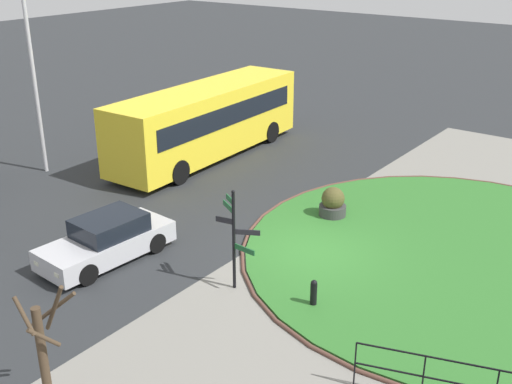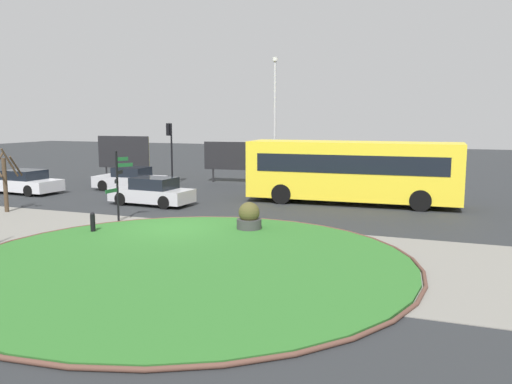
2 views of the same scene
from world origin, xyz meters
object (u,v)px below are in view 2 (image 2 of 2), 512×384
(car_far_lane, at_px, (152,192))
(planter_near_signpost, at_px, (249,218))
(signpost_directional, at_px, (118,182))
(bollard_foreground, at_px, (93,223))
(traffic_light_near, at_px, (170,140))
(billboard_left, at_px, (236,156))
(street_tree_bare, at_px, (6,180))
(car_trailing, at_px, (130,179))
(car_near_lane, at_px, (23,182))
(lamppost_tall, at_px, (275,119))
(billboard_right, at_px, (124,153))
(bus_yellow, at_px, (352,171))

(car_far_lane, xyz_separation_m, planter_near_signpost, (6.72, -3.94, -0.13))
(signpost_directional, xyz_separation_m, bollard_foreground, (0.46, -2.28, -1.27))
(traffic_light_near, distance_m, billboard_left, 4.41)
(traffic_light_near, relative_size, street_tree_bare, 1.33)
(car_far_lane, distance_m, car_trailing, 5.88)
(car_near_lane, relative_size, billboard_left, 1.07)
(car_far_lane, height_order, car_trailing, car_trailing)
(car_near_lane, height_order, lamppost_tall, lamppost_tall)
(planter_near_signpost, bearing_deg, lamppost_tall, 104.43)
(billboard_left, bearing_deg, billboard_right, -179.48)
(car_trailing, xyz_separation_m, traffic_light_near, (0.98, 3.09, 2.24))
(car_far_lane, height_order, lamppost_tall, lamppost_tall)
(bollard_foreground, distance_m, car_trailing, 12.00)
(signpost_directional, bearing_deg, bus_yellow, 44.69)
(bollard_foreground, distance_m, planter_near_signpost, 5.84)
(signpost_directional, xyz_separation_m, street_tree_bare, (-6.08, 0.03, -0.18))
(bus_yellow, bearing_deg, bollard_foreground, -129.02)
(bollard_foreground, xyz_separation_m, street_tree_bare, (-6.53, 2.31, 1.08))
(car_near_lane, bearing_deg, planter_near_signpost, 166.40)
(billboard_right, bearing_deg, bollard_foreground, -62.25)
(bus_yellow, relative_size, billboard_right, 2.63)
(car_near_lane, distance_m, traffic_light_near, 9.01)
(street_tree_bare, bearing_deg, planter_near_signpost, 0.93)
(car_trailing, height_order, traffic_light_near, traffic_light_near)
(bollard_foreground, relative_size, car_near_lane, 0.18)
(signpost_directional, distance_m, billboard_left, 13.82)
(lamppost_tall, bearing_deg, bollard_foreground, -98.48)
(bus_yellow, bearing_deg, billboard_right, 161.47)
(car_trailing, relative_size, billboard_left, 0.96)
(bus_yellow, xyz_separation_m, planter_near_signpost, (-2.44, -7.87, -1.17))
(planter_near_signpost, height_order, street_tree_bare, street_tree_bare)
(car_far_lane, xyz_separation_m, lamppost_tall, (3.62, 8.12, 3.58))
(lamppost_tall, bearing_deg, street_tree_bare, -125.40)
(bus_yellow, bearing_deg, billboard_left, 144.56)
(traffic_light_near, bearing_deg, planter_near_signpost, 148.28)
(car_far_lane, bearing_deg, billboard_left, -88.60)
(signpost_directional, distance_m, car_far_lane, 4.40)
(lamppost_tall, bearing_deg, billboard_right, 176.35)
(bollard_foreground, distance_m, car_far_lane, 6.60)
(street_tree_bare, bearing_deg, car_far_lane, 39.08)
(signpost_directional, distance_m, car_trailing, 9.84)
(bus_yellow, relative_size, lamppost_tall, 1.34)
(signpost_directional, relative_size, traffic_light_near, 0.76)
(billboard_right, bearing_deg, bus_yellow, -19.58)
(planter_near_signpost, bearing_deg, traffic_light_near, 131.39)
(bus_yellow, height_order, billboard_left, bus_yellow)
(car_trailing, height_order, billboard_left, billboard_left)
(billboard_left, height_order, planter_near_signpost, billboard_left)
(bus_yellow, bearing_deg, planter_near_signpost, -109.63)
(street_tree_bare, bearing_deg, bus_yellow, 29.49)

